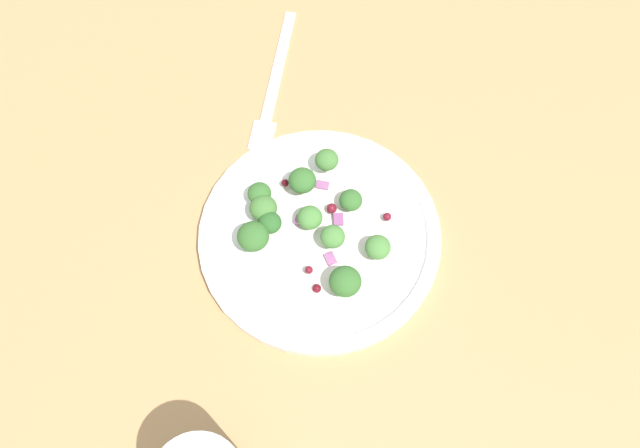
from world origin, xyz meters
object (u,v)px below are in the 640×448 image
broccoli_floret_0 (253,237)px  broccoli_floret_2 (378,247)px  broccoli_floret_1 (327,160)px  fork (273,87)px  plate (320,232)px

broccoli_floret_0 → broccoli_floret_2: broccoli_floret_0 is taller
broccoli_floret_0 → broccoli_floret_2: size_ratio=1.24×
broccoli_floret_1 → fork: (10.31, 6.39, -2.82)cm
broccoli_floret_2 → fork: broccoli_floret_2 is taller
broccoli_floret_2 → fork: 22.52cm
plate → broccoli_floret_1: bearing=-1.9°
broccoli_floret_0 → fork: 19.20cm
plate → broccoli_floret_2: bearing=-110.6°
fork → broccoli_floret_2: bearing=-148.6°
broccoli_floret_1 → broccoli_floret_2: 10.24cm
plate → broccoli_floret_1: (6.71, -0.22, 2.21)cm
plate → broccoli_floret_1: 7.07cm
broccoli_floret_1 → fork: broccoli_floret_1 is taller
broccoli_floret_2 → fork: size_ratio=0.13×
plate → broccoli_floret_2: size_ratio=9.58×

